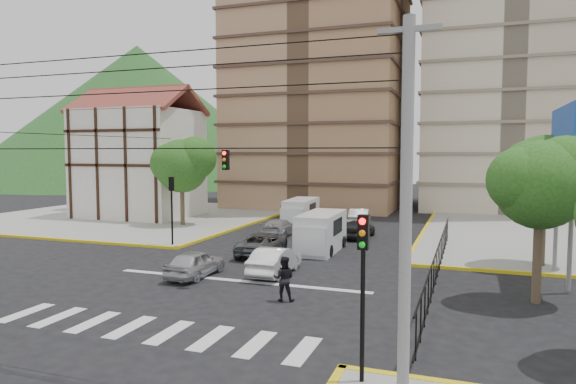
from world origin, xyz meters
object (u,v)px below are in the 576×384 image
at_px(traffic_light_se, 363,270).
at_px(pedestrian_crosswalk, 284,279).
at_px(van_left_lane, 300,214).
at_px(car_white_front_right, 275,261).
at_px(traffic_light_nw, 172,199).
at_px(van_right_lane, 320,233).
at_px(car_silver_front_left, 195,263).

bearing_deg(traffic_light_se, pedestrian_crosswalk, 124.79).
distance_m(van_left_lane, pedestrian_crosswalk, 21.02).
relative_size(car_white_front_right, pedestrian_crosswalk, 2.29).
relative_size(traffic_light_nw, van_left_lane, 0.85).
bearing_deg(traffic_light_se, car_white_front_right, 121.46).
height_order(traffic_light_se, van_right_lane, traffic_light_se).
distance_m(car_silver_front_left, pedestrian_crosswalk, 6.05).
height_order(van_left_lane, car_silver_front_left, van_left_lane).
bearing_deg(van_right_lane, car_white_front_right, -95.72).
relative_size(traffic_light_se, van_left_lane, 0.85).
bearing_deg(pedestrian_crosswalk, car_white_front_right, -75.53).
xyz_separation_m(traffic_light_se, van_right_lane, (-6.09, 17.21, -1.95)).
bearing_deg(car_silver_front_left, traffic_light_nw, -49.24).
height_order(traffic_light_se, traffic_light_nw, same).
relative_size(traffic_light_nw, car_silver_front_left, 1.12).
bearing_deg(car_white_front_right, traffic_light_nw, -28.70).
bearing_deg(van_left_lane, van_right_lane, -68.50).
bearing_deg(car_white_front_right, van_right_lane, -95.13).
height_order(traffic_light_se, pedestrian_crosswalk, traffic_light_se).
relative_size(car_silver_front_left, car_white_front_right, 0.92).
xyz_separation_m(traffic_light_se, van_left_lane, (-10.54, 26.80, -2.01)).
height_order(van_right_lane, car_silver_front_left, van_right_lane).
bearing_deg(car_silver_front_left, van_left_lane, -87.69).
relative_size(van_right_lane, van_left_lane, 1.03).
bearing_deg(pedestrian_crosswalk, van_left_lane, -84.73).
distance_m(van_right_lane, car_white_front_right, 6.46).
xyz_separation_m(car_silver_front_left, car_white_front_right, (3.55, 1.75, 0.03)).
relative_size(van_left_lane, car_silver_front_left, 1.32).
distance_m(van_right_lane, pedestrian_crosswalk, 10.69).
xyz_separation_m(traffic_light_nw, pedestrian_crosswalk, (10.99, -8.97, -2.18)).
height_order(traffic_light_se, van_left_lane, traffic_light_se).
xyz_separation_m(van_right_lane, car_white_front_right, (-0.51, -6.42, -0.46)).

